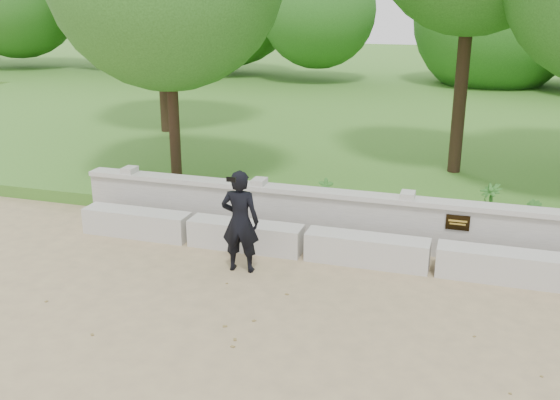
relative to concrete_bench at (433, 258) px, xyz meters
The scene contains 8 objects.
ground 1.91m from the concrete_bench, 90.00° to the right, with size 80.00×80.00×0.00m, color tan.
lawn 12.10m from the concrete_bench, 90.00° to the left, with size 40.00×22.00×0.25m, color #3C7323.
concrete_bench is the anchor object (origin of this frame).
parapet_wall 0.74m from the concrete_bench, 89.99° to the left, with size 12.50×0.35×0.90m.
man_main 2.94m from the concrete_bench, 163.48° to the right, with size 0.60×0.54×1.57m.
shrub_a 2.75m from the concrete_bench, 139.63° to the left, with size 0.28×0.19×0.54m, color #327026.
shrub_b 2.03m from the concrete_bench, 44.12° to the left, with size 0.31×0.25×0.57m, color #327026.
shrub_d 1.99m from the concrete_bench, 66.78° to the left, with size 0.38×0.34×0.69m, color #327026.
Camera 1 is at (0.41, -6.99, 3.93)m, focal length 40.00 mm.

